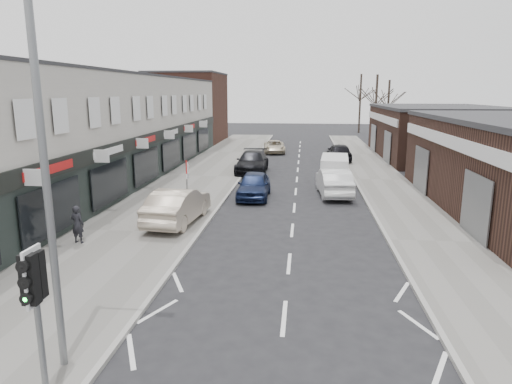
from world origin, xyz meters
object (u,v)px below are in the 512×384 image
(traffic_light, at_px, (35,290))
(street_lamp, at_px, (52,160))
(parked_car_left_a, at_px, (254,185))
(parked_car_left_b, at_px, (252,162))
(warning_sign, at_px, (187,171))
(pedestrian, at_px, (77,224))
(parked_car_right_a, at_px, (334,182))
(sedan_on_pavement, at_px, (178,205))
(parked_car_left_c, at_px, (274,147))
(white_van, at_px, (335,172))
(parked_car_right_b, at_px, (339,152))

(traffic_light, xyz_separation_m, street_lamp, (-0.13, 1.22, 2.20))
(parked_car_left_a, xyz_separation_m, parked_car_left_b, (-1.04, 8.30, 0.06))
(warning_sign, height_order, pedestrian, warning_sign)
(parked_car_left_a, height_order, parked_car_right_a, parked_car_right_a)
(pedestrian, relative_size, parked_car_left_a, 0.35)
(traffic_light, xyz_separation_m, sedan_on_pavement, (-0.80, 12.28, -1.50))
(parked_car_left_a, xyz_separation_m, parked_car_left_c, (-0.12, 19.84, -0.12))
(traffic_light, xyz_separation_m, parked_car_left_b, (1.00, 26.42, -1.62))
(warning_sign, height_order, parked_car_left_c, warning_sign)
(street_lamp, height_order, warning_sign, street_lamp)
(sedan_on_pavement, distance_m, parked_car_left_a, 6.49)
(warning_sign, distance_m, white_van, 11.22)
(parked_car_right_a, bearing_deg, white_van, -98.67)
(warning_sign, height_order, parked_car_left_a, warning_sign)
(warning_sign, distance_m, pedestrian, 6.02)
(parked_car_left_a, relative_size, parked_car_left_b, 0.79)
(street_lamp, distance_m, sedan_on_pavement, 11.69)
(white_van, xyz_separation_m, sedan_on_pavement, (-7.64, -9.87, 0.04))
(parked_car_left_c, bearing_deg, parked_car_right_b, -45.48)
(warning_sign, xyz_separation_m, parked_car_right_b, (8.66, 18.88, -1.41))
(sedan_on_pavement, relative_size, parked_car_left_c, 1.10)
(street_lamp, height_order, parked_car_right_b, street_lamp)
(street_lamp, relative_size, pedestrian, 5.29)
(sedan_on_pavement, xyz_separation_m, pedestrian, (-3.13, -3.21, -0.04))
(traffic_light, height_order, pedestrian, traffic_light)
(sedan_on_pavement, bearing_deg, white_van, -122.80)
(parked_car_left_c, height_order, parked_car_right_a, parked_car_right_a)
(parked_car_left_a, bearing_deg, sedan_on_pavement, -116.18)
(warning_sign, relative_size, parked_car_left_b, 0.49)
(white_van, distance_m, parked_car_right_b, 10.79)
(sedan_on_pavement, bearing_deg, warning_sign, -86.42)
(traffic_light, xyz_separation_m, parked_car_right_b, (7.90, 32.90, -1.62))
(street_lamp, distance_m, parked_car_left_b, 25.52)
(sedan_on_pavement, distance_m, parked_car_right_b, 22.37)
(sedan_on_pavement, xyz_separation_m, parked_car_left_b, (1.80, 14.14, -0.12))
(parked_car_right_a, bearing_deg, traffic_light, 66.58)
(street_lamp, relative_size, parked_car_right_b, 1.72)
(warning_sign, bearing_deg, street_lamp, -87.16)
(warning_sign, relative_size, parked_car_left_a, 0.63)
(parked_car_left_a, distance_m, parked_car_right_b, 15.90)
(white_van, relative_size, parked_car_left_b, 0.89)
(traffic_light, distance_m, parked_car_right_a, 20.41)
(warning_sign, xyz_separation_m, parked_car_left_a, (2.80, 4.11, -1.47))
(parked_car_left_c, distance_m, parked_car_right_b, 7.84)
(street_lamp, xyz_separation_m, parked_car_left_c, (2.04, 36.75, -4.01))
(parked_car_left_b, relative_size, parked_car_right_b, 1.18)
(warning_sign, relative_size, pedestrian, 1.79)
(warning_sign, height_order, parked_car_left_b, warning_sign)
(street_lamp, relative_size, warning_sign, 2.96)
(warning_sign, xyz_separation_m, parked_car_right_a, (7.38, 5.23, -1.41))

